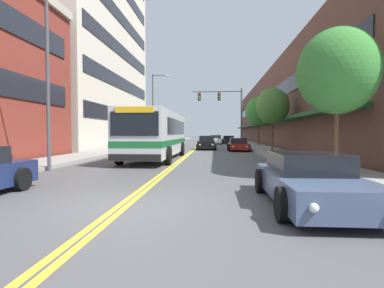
# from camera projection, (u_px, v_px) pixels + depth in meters

# --- Properties ---
(ground_plane) EXTENTS (240.00, 240.00, 0.00)m
(ground_plane) POSITION_uv_depth(u_px,v_px,m) (201.00, 145.00, 43.88)
(ground_plane) COLOR #4C4C4F
(sidewalk_left) EXTENTS (3.03, 106.00, 0.17)m
(sidewalk_left) POSITION_uv_depth(u_px,v_px,m) (153.00, 144.00, 44.42)
(sidewalk_left) COLOR gray
(sidewalk_left) RESTS_ON ground_plane
(sidewalk_right) EXTENTS (3.03, 106.00, 0.17)m
(sidewalk_right) POSITION_uv_depth(u_px,v_px,m) (249.00, 144.00, 43.34)
(sidewalk_right) COLOR gray
(sidewalk_right) RESTS_ON ground_plane
(centre_line) EXTENTS (0.34, 106.00, 0.01)m
(centre_line) POSITION_uv_depth(u_px,v_px,m) (201.00, 144.00, 43.88)
(centre_line) COLOR yellow
(centre_line) RESTS_ON ground_plane
(office_tower_left) EXTENTS (12.08, 23.42, 26.22)m
(office_tower_left) POSITION_uv_depth(u_px,v_px,m) (73.00, 37.00, 35.60)
(office_tower_left) COLOR beige
(office_tower_left) RESTS_ON ground_plane
(storefront_row_right) EXTENTS (9.10, 68.00, 9.64)m
(storefront_row_right) POSITION_uv_depth(u_px,v_px,m) (290.00, 111.00, 42.72)
(storefront_row_right) COLOR brown
(storefront_row_right) RESTS_ON ground_plane
(city_bus) EXTENTS (2.93, 10.93, 2.97)m
(city_bus) POSITION_uv_depth(u_px,v_px,m) (157.00, 133.00, 19.59)
(city_bus) COLOR silver
(city_bus) RESTS_ON ground_plane
(car_dark_grey_parked_left_mid) EXTENTS (2.06, 4.92, 1.33)m
(car_dark_grey_parked_left_mid) POSITION_uv_depth(u_px,v_px,m) (156.00, 143.00, 32.41)
(car_dark_grey_parked_left_mid) COLOR #38383D
(car_dark_grey_parked_left_mid) RESTS_ON ground_plane
(car_silver_parked_left_far) EXTENTS (2.14, 4.47, 1.23)m
(car_silver_parked_left_far) POSITION_uv_depth(u_px,v_px,m) (167.00, 141.00, 40.75)
(car_silver_parked_left_far) COLOR #B7B7BC
(car_silver_parked_left_far) RESTS_ON ground_plane
(car_slate_blue_parked_right_foreground) EXTENTS (2.05, 4.71, 1.22)m
(car_slate_blue_parked_right_foreground) POSITION_uv_depth(u_px,v_px,m) (308.00, 180.00, 7.06)
(car_slate_blue_parked_right_foreground) COLOR #475675
(car_slate_blue_parked_right_foreground) RESTS_ON ground_plane
(car_red_parked_right_mid) EXTENTS (2.02, 4.24, 1.21)m
(car_red_parked_right_mid) POSITION_uv_depth(u_px,v_px,m) (238.00, 145.00, 28.57)
(car_red_parked_right_mid) COLOR maroon
(car_red_parked_right_mid) RESTS_ON ground_plane
(car_charcoal_parked_right_far) EXTENTS (2.19, 4.58, 1.25)m
(car_charcoal_parked_right_far) POSITION_uv_depth(u_px,v_px,m) (228.00, 140.00, 48.98)
(car_charcoal_parked_right_far) COLOR #232328
(car_charcoal_parked_right_far) RESTS_ON ground_plane
(car_white_moving_lead) EXTENTS (2.15, 4.77, 1.38)m
(car_white_moving_lead) POSITION_uv_depth(u_px,v_px,m) (215.00, 140.00, 46.28)
(car_white_moving_lead) COLOR white
(car_white_moving_lead) RESTS_ON ground_plane
(car_black_moving_second) EXTENTS (1.98, 4.52, 1.41)m
(car_black_moving_second) POSITION_uv_depth(u_px,v_px,m) (207.00, 143.00, 30.80)
(car_black_moving_second) COLOR black
(car_black_moving_second) RESTS_ON ground_plane
(traffic_signal_mast) EXTENTS (5.91, 0.38, 6.92)m
(traffic_signal_mast) POSITION_uv_depth(u_px,v_px,m) (225.00, 106.00, 35.13)
(traffic_signal_mast) COLOR #47474C
(traffic_signal_mast) RESTS_ON ground_plane
(street_lamp_left_near) EXTENTS (2.47, 0.28, 8.48)m
(street_lamp_left_near) POSITION_uv_depth(u_px,v_px,m) (54.00, 58.00, 13.23)
(street_lamp_left_near) COLOR #47474C
(street_lamp_left_near) RESTS_ON ground_plane
(street_lamp_left_far) EXTENTS (2.03, 0.28, 8.69)m
(street_lamp_left_far) POSITION_uv_depth(u_px,v_px,m) (155.00, 105.00, 35.69)
(street_lamp_left_far) COLOR #47474C
(street_lamp_left_far) RESTS_ON ground_plane
(street_tree_right_near) EXTENTS (2.88, 2.88, 5.37)m
(street_tree_right_near) POSITION_uv_depth(u_px,v_px,m) (338.00, 71.00, 10.97)
(street_tree_right_near) COLOR brown
(street_tree_right_near) RESTS_ON sidewalk_right
(street_tree_right_mid) EXTENTS (2.73, 2.73, 5.23)m
(street_tree_right_mid) POSITION_uv_depth(u_px,v_px,m) (273.00, 106.00, 24.75)
(street_tree_right_mid) COLOR brown
(street_tree_right_mid) RESTS_ON sidewalk_right
(street_tree_right_far) EXTENTS (3.34, 3.34, 5.98)m
(street_tree_right_far) POSITION_uv_depth(u_px,v_px,m) (259.00, 112.00, 37.52)
(street_tree_right_far) COLOR brown
(street_tree_right_far) RESTS_ON sidewalk_right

